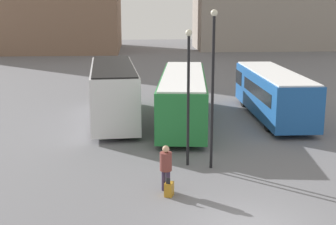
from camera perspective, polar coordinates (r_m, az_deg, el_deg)
name	(u,v)px	position (r m, az deg, el deg)	size (l,w,h in m)	color
bus_0	(113,90)	(28.03, -6.69, 2.71)	(3.22, 10.15, 3.32)	silver
bus_1	(183,96)	(27.38, 1.86, 2.07)	(3.85, 11.92, 2.87)	#237A38
bus_2	(273,92)	(29.23, 12.63, 2.42)	(2.66, 10.30, 2.83)	#1E56A3
traveler	(166,164)	(17.33, -0.27, -6.31)	(0.57, 0.57, 1.75)	#382D4C
suitcase	(169,189)	(17.14, 0.14, -9.32)	(0.39, 0.45, 0.74)	#B27A1E
lamp_post_0	(213,79)	(19.17, 5.48, 4.09)	(0.28, 0.28, 6.60)	black
lamp_post_1	(188,88)	(19.52, 2.50, 3.06)	(0.28, 0.28, 5.80)	black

